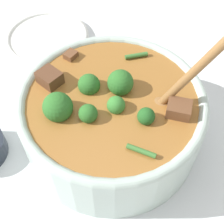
% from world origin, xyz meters
% --- Properties ---
extents(ground_plane, '(4.00, 4.00, 0.00)m').
position_xyz_m(ground_plane, '(0.00, 0.00, 0.00)').
color(ground_plane, silver).
extents(stew_bowl, '(0.31, 0.29, 0.31)m').
position_xyz_m(stew_bowl, '(-0.00, -0.00, 0.06)').
color(stew_bowl, '#B2C6BC').
rests_on(stew_bowl, ground_plane).
extents(empty_plate, '(0.19, 0.19, 0.02)m').
position_xyz_m(empty_plate, '(-0.26, 0.14, 0.01)').
color(empty_plate, white).
rests_on(empty_plate, ground_plane).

